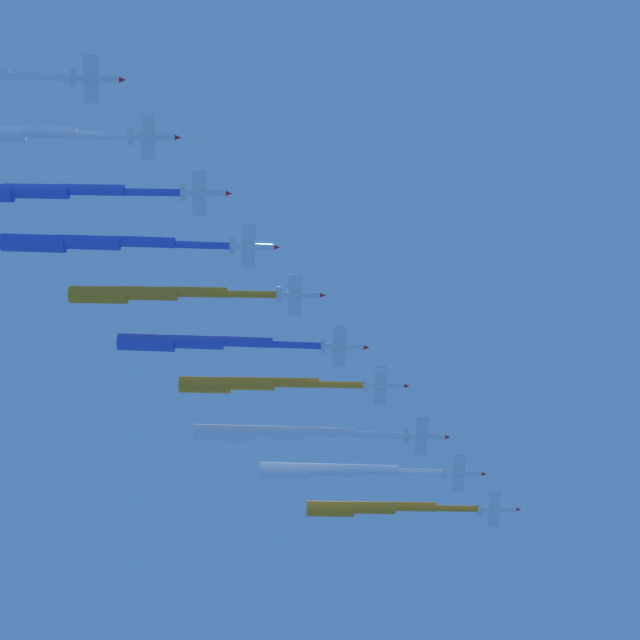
# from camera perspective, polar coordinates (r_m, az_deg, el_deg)

# --- Properties ---
(jet_lead) EXTENTS (26.47, 44.60, 4.27)m
(jet_lead) POSITION_cam_1_polar(r_m,az_deg,el_deg) (204.38, 3.49, -12.17)
(jet_lead) COLOR silver
(jet_port_inner) EXTENTS (27.72, 45.37, 4.31)m
(jet_port_inner) POSITION_cam_1_polar(r_m,az_deg,el_deg) (196.37, 0.69, -9.80)
(jet_port_inner) COLOR silver
(jet_starboard_inner) EXTENTS (30.10, 49.51, 4.26)m
(jet_starboard_inner) POSITION_cam_1_polar(r_m,az_deg,el_deg) (189.19, -2.99, -7.38)
(jet_starboard_inner) COLOR silver
(jet_port_mid) EXTENTS (26.53, 44.47, 4.23)m
(jet_port_mid) POSITION_cam_1_polar(r_m,az_deg,el_deg) (186.97, -4.53, -4.20)
(jet_port_mid) COLOR silver
(jet_starboard_mid) EXTENTS (28.37, 46.16, 4.29)m
(jet_starboard_mid) POSITION_cam_1_polar(r_m,az_deg,el_deg) (180.35, -8.06, -1.48)
(jet_starboard_mid) COLOR silver
(jet_port_outer) EXTENTS (27.58, 46.84, 4.32)m
(jet_port_outer) POSITION_cam_1_polar(r_m,az_deg,el_deg) (179.33, -11.05, 1.68)
(jet_port_outer) COLOR silver
(jet_starboard_outer) EXTENTS (29.44, 48.80, 4.19)m
(jet_starboard_outer) POSITION_cam_1_polar(r_m,az_deg,el_deg) (176.79, -14.83, 4.88)
(jet_starboard_outer) COLOR silver
(jet_trail_port) EXTENTS (28.70, 48.96, 4.31)m
(jet_trail_port) POSITION_cam_1_polar(r_m,az_deg,el_deg) (176.40, -17.97, 7.97)
(jet_trail_port) COLOR silver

